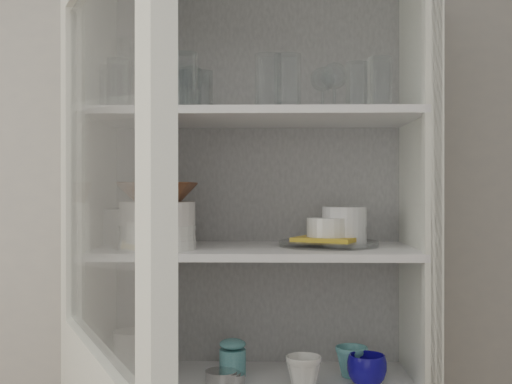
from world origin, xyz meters
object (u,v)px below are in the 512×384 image
at_px(plate_stack_back, 129,226).
at_px(measuring_cups, 221,377).
at_px(white_ramekin, 328,227).
at_px(teal_jar, 233,360).
at_px(terracotta_bowl, 158,192).
at_px(glass_platter, 328,244).
at_px(goblet_0, 184,92).
at_px(grey_bowl_stack, 344,226).
at_px(mug_teal, 352,362).
at_px(white_canister, 132,353).
at_px(plate_stack_front, 158,237).
at_px(goblet_3, 323,90).
at_px(goblet_2, 334,88).
at_px(yellow_trivet, 328,239).
at_px(mug_white, 304,373).
at_px(mug_blue, 367,370).
at_px(goblet_1, 192,89).
at_px(pantry_cabinet, 256,347).
at_px(cream_bowl, 158,213).

xyz_separation_m(plate_stack_back, measuring_cups, (0.31, -0.16, -0.44)).
xyz_separation_m(white_ramekin, teal_jar, (-0.29, 0.01, -0.41)).
distance_m(terracotta_bowl, glass_platter, 0.54).
bearing_deg(goblet_0, grey_bowl_stack, -7.95).
bearing_deg(grey_bowl_stack, mug_teal, -16.14).
bearing_deg(white_canister, plate_stack_front, -50.27).
xyz_separation_m(goblet_3, teal_jar, (-0.28, -0.06, -0.84)).
xyz_separation_m(goblet_0, white_ramekin, (0.45, -0.09, -0.42)).
xyz_separation_m(goblet_2, teal_jar, (-0.32, -0.06, -0.85)).
bearing_deg(measuring_cups, goblet_0, 131.01).
bearing_deg(goblet_3, grey_bowl_stack, -40.99).
height_order(terracotta_bowl, grey_bowl_stack, terracotta_bowl).
height_order(goblet_2, mug_teal, goblet_2).
distance_m(yellow_trivet, mug_white, 0.40).
bearing_deg(measuring_cups, plate_stack_front, -169.44).
height_order(plate_stack_back, mug_teal, plate_stack_back).
height_order(glass_platter, mug_blue, glass_platter).
relative_size(grey_bowl_stack, mug_white, 1.29).
relative_size(goblet_0, mug_teal, 1.66).
relative_size(goblet_0, plate_stack_front, 0.75).
relative_size(goblet_0, plate_stack_back, 0.76).
height_order(goblet_2, white_ramekin, goblet_2).
bearing_deg(mug_white, plate_stack_front, -176.57).
xyz_separation_m(goblet_1, white_ramekin, (0.42, -0.07, -0.43)).
relative_size(goblet_1, terracotta_bowl, 0.78).
distance_m(goblet_1, white_canister, 0.84).
relative_size(plate_stack_back, mug_teal, 2.19).
distance_m(goblet_1, measuring_cups, 0.89).
xyz_separation_m(goblet_0, teal_jar, (0.16, -0.08, -0.83)).
bearing_deg(yellow_trivet, goblet_1, 170.45).
relative_size(goblet_0, goblet_3, 0.96).
height_order(plate_stack_back, teal_jar, plate_stack_back).
bearing_deg(mug_blue, goblet_2, 99.16).
distance_m(goblet_3, plate_stack_front, 0.69).
relative_size(plate_stack_back, mug_blue, 1.90).
relative_size(goblet_2, mug_teal, 1.89).
bearing_deg(plate_stack_front, pantry_cabinet, 27.21).
bearing_deg(mug_teal, white_ramekin, 173.22).
bearing_deg(glass_platter, pantry_cabinet, 167.63).
height_order(goblet_0, goblet_2, goblet_2).
distance_m(goblet_1, goblet_3, 0.41).
bearing_deg(measuring_cups, goblet_1, 127.41).
relative_size(plate_stack_back, terracotta_bowl, 0.94).
xyz_separation_m(teal_jar, measuring_cups, (-0.03, -0.08, -0.03)).
height_order(goblet_0, mug_teal, goblet_0).
bearing_deg(white_canister, white_ramekin, -2.25).
height_order(yellow_trivet, grey_bowl_stack, grey_bowl_stack).
height_order(goblet_2, mug_white, goblet_2).
relative_size(plate_stack_back, cream_bowl, 1.00).
distance_m(goblet_1, mug_teal, 0.98).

